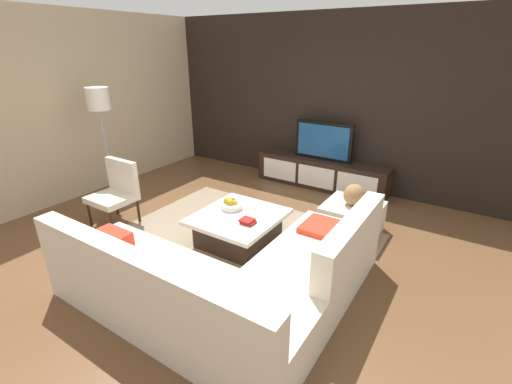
{
  "coord_description": "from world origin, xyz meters",
  "views": [
    {
      "loc": [
        2.18,
        -3.03,
        2.29
      ],
      "look_at": [
        -0.1,
        0.49,
        0.54
      ],
      "focal_mm": 24.81,
      "sensor_mm": 36.0,
      "label": 1
    }
  ],
  "objects_px": {
    "sectional_couch": "(229,281)",
    "decorative_ball": "(354,195)",
    "coffee_table": "(239,228)",
    "ottoman": "(352,219)",
    "television": "(323,141)",
    "book_stack": "(248,221)",
    "fruit_bowl": "(231,204)",
    "media_console": "(321,173)",
    "floor_lamp": "(99,106)",
    "accent_chair_near": "(117,189)"
  },
  "relations": [
    {
      "from": "ottoman",
      "to": "accent_chair_near",
      "type": "bearing_deg",
      "value": -153.04
    },
    {
      "from": "floor_lamp",
      "to": "book_stack",
      "type": "bearing_deg",
      "value": -3.07
    },
    {
      "from": "coffee_table",
      "to": "fruit_bowl",
      "type": "distance_m",
      "value": 0.31
    },
    {
      "from": "media_console",
      "to": "television",
      "type": "height_order",
      "value": "television"
    },
    {
      "from": "coffee_table",
      "to": "book_stack",
      "type": "relative_size",
      "value": 6.13
    },
    {
      "from": "floor_lamp",
      "to": "decorative_ball",
      "type": "xyz_separation_m",
      "value": [
        3.57,
        0.98,
        -0.93
      ]
    },
    {
      "from": "decorative_ball",
      "to": "television",
      "type": "bearing_deg",
      "value": 127.46
    },
    {
      "from": "accent_chair_near",
      "to": "media_console",
      "type": "bearing_deg",
      "value": 59.18
    },
    {
      "from": "media_console",
      "to": "book_stack",
      "type": "distance_m",
      "value": 2.43
    },
    {
      "from": "decorative_ball",
      "to": "coffee_table",
      "type": "bearing_deg",
      "value": -137.37
    },
    {
      "from": "coffee_table",
      "to": "fruit_bowl",
      "type": "relative_size",
      "value": 3.71
    },
    {
      "from": "decorative_ball",
      "to": "accent_chair_near",
      "type": "bearing_deg",
      "value": -153.04
    },
    {
      "from": "coffee_table",
      "to": "television",
      "type": "bearing_deg",
      "value": 87.51
    },
    {
      "from": "sectional_couch",
      "to": "accent_chair_near",
      "type": "height_order",
      "value": "accent_chair_near"
    },
    {
      "from": "sectional_couch",
      "to": "decorative_ball",
      "type": "distance_m",
      "value": 2.09
    },
    {
      "from": "floor_lamp",
      "to": "sectional_couch",
      "type": "bearing_deg",
      "value": -18.46
    },
    {
      "from": "television",
      "to": "media_console",
      "type": "bearing_deg",
      "value": -90.0
    },
    {
      "from": "ottoman",
      "to": "book_stack",
      "type": "distance_m",
      "value": 1.44
    },
    {
      "from": "media_console",
      "to": "ottoman",
      "type": "relative_size",
      "value": 3.24
    },
    {
      "from": "media_console",
      "to": "television",
      "type": "xyz_separation_m",
      "value": [
        -0.0,
        0.0,
        0.57
      ]
    },
    {
      "from": "media_console",
      "to": "television",
      "type": "distance_m",
      "value": 0.57
    },
    {
      "from": "sectional_couch",
      "to": "fruit_bowl",
      "type": "distance_m",
      "value": 1.38
    },
    {
      "from": "floor_lamp",
      "to": "book_stack",
      "type": "distance_m",
      "value": 2.91
    },
    {
      "from": "accent_chair_near",
      "to": "floor_lamp",
      "type": "xyz_separation_m",
      "value": [
        -0.76,
        0.45,
        0.98
      ]
    },
    {
      "from": "television",
      "to": "book_stack",
      "type": "distance_m",
      "value": 2.46
    },
    {
      "from": "sectional_couch",
      "to": "decorative_ball",
      "type": "height_order",
      "value": "sectional_couch"
    },
    {
      "from": "ottoman",
      "to": "decorative_ball",
      "type": "distance_m",
      "value": 0.34
    },
    {
      "from": "accent_chair_near",
      "to": "coffee_table",
      "type": "bearing_deg",
      "value": 16.88
    },
    {
      "from": "coffee_table",
      "to": "book_stack",
      "type": "xyz_separation_m",
      "value": [
        0.22,
        -0.12,
        0.21
      ]
    },
    {
      "from": "sectional_couch",
      "to": "ottoman",
      "type": "distance_m",
      "value": 2.07
    },
    {
      "from": "media_console",
      "to": "sectional_couch",
      "type": "xyz_separation_m",
      "value": [
        0.52,
        -3.31,
        0.04
      ]
    },
    {
      "from": "media_console",
      "to": "accent_chair_near",
      "type": "distance_m",
      "value": 3.29
    },
    {
      "from": "sectional_couch",
      "to": "television",
      "type": "bearing_deg",
      "value": 98.92
    },
    {
      "from": "coffee_table",
      "to": "decorative_ball",
      "type": "bearing_deg",
      "value": 42.63
    },
    {
      "from": "ottoman",
      "to": "book_stack",
      "type": "height_order",
      "value": "book_stack"
    },
    {
      "from": "coffee_table",
      "to": "ottoman",
      "type": "height_order",
      "value": "ottoman"
    },
    {
      "from": "floor_lamp",
      "to": "decorative_ball",
      "type": "height_order",
      "value": "floor_lamp"
    },
    {
      "from": "sectional_couch",
      "to": "floor_lamp",
      "type": "distance_m",
      "value": 3.47
    },
    {
      "from": "sectional_couch",
      "to": "coffee_table",
      "type": "bearing_deg",
      "value": 121.44
    },
    {
      "from": "television",
      "to": "book_stack",
      "type": "bearing_deg",
      "value": -87.14
    },
    {
      "from": "media_console",
      "to": "coffee_table",
      "type": "distance_m",
      "value": 2.3
    },
    {
      "from": "ottoman",
      "to": "fruit_bowl",
      "type": "height_order",
      "value": "fruit_bowl"
    },
    {
      "from": "floor_lamp",
      "to": "ottoman",
      "type": "height_order",
      "value": "floor_lamp"
    },
    {
      "from": "decorative_ball",
      "to": "book_stack",
      "type": "distance_m",
      "value": 1.43
    },
    {
      "from": "sectional_couch",
      "to": "book_stack",
      "type": "relative_size",
      "value": 14.92
    },
    {
      "from": "television",
      "to": "coffee_table",
      "type": "relative_size",
      "value": 0.95
    },
    {
      "from": "sectional_couch",
      "to": "book_stack",
      "type": "distance_m",
      "value": 0.98
    },
    {
      "from": "media_console",
      "to": "fruit_bowl",
      "type": "relative_size",
      "value": 8.09
    },
    {
      "from": "television",
      "to": "sectional_couch",
      "type": "bearing_deg",
      "value": -81.08
    },
    {
      "from": "accent_chair_near",
      "to": "floor_lamp",
      "type": "height_order",
      "value": "floor_lamp"
    }
  ]
}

